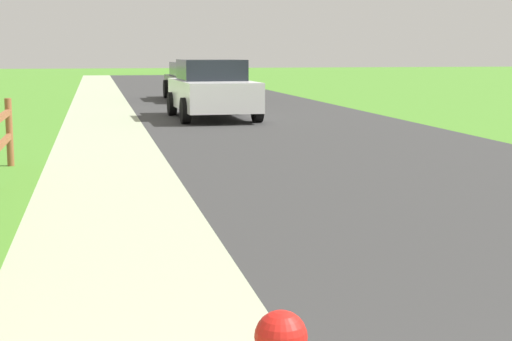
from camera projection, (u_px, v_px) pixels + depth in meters
The scene contains 5 objects.
ground_plane at pixel (131, 107), 25.75m from camera, with size 120.00×120.00×0.00m, color #4B872A.
road_asphalt at pixel (225, 102), 28.39m from camera, with size 7.00×66.00×0.01m, color #343434.
curb_concrete at pixel (42, 104), 27.08m from camera, with size 6.00×66.00×0.01m, color #A6B08D.
parked_suv_white at pixel (212, 90), 21.33m from camera, with size 2.21×4.46×1.62m.
parked_car_black at pixel (195, 80), 29.54m from camera, with size 2.14×4.77×1.43m.
Camera 1 is at (-1.16, -1.08, 1.85)m, focal length 54.39 mm.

